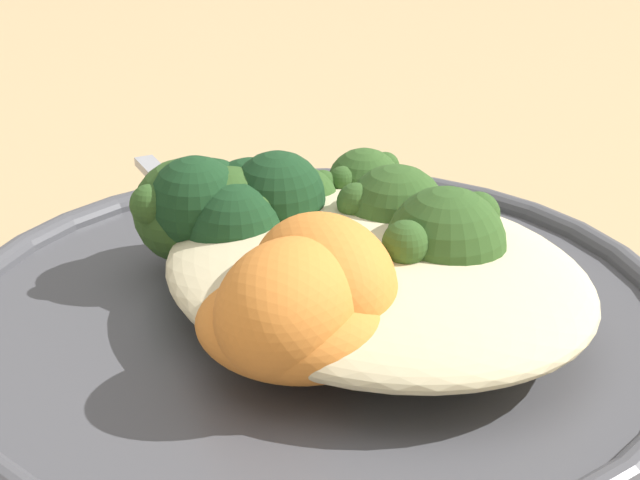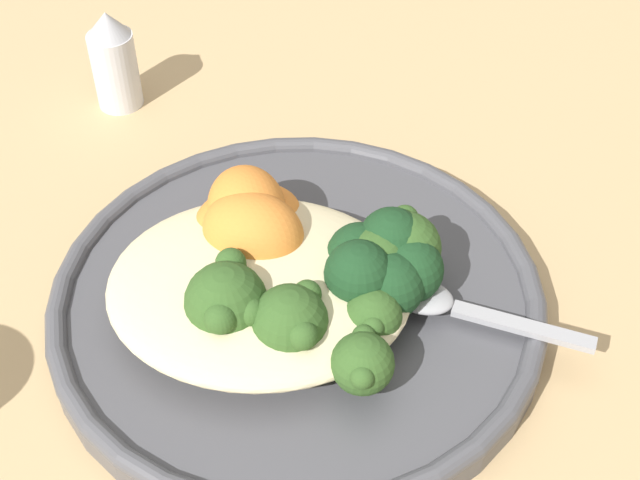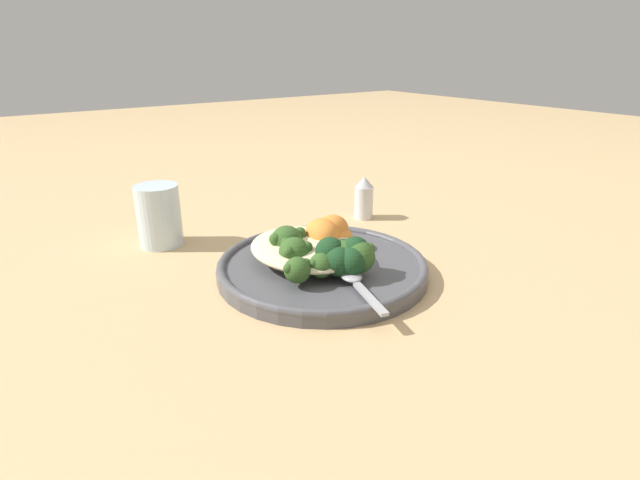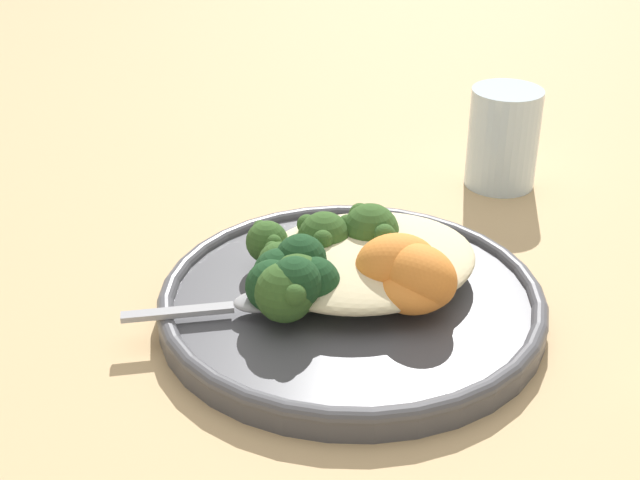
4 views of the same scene
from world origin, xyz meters
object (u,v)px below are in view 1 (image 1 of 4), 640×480
Objects in this scene: broccoli_stalk_4 at (240,228)px; broccoli_stalk_3 at (299,222)px; sweet_potato_chunk_0 at (323,282)px; quinoa_mound at (377,278)px; broccoli_stalk_0 at (427,252)px; sweet_potato_chunk_2 at (290,309)px; plate at (313,324)px; kale_tuft at (234,208)px; broccoli_stalk_5 at (199,222)px; broccoli_stalk_2 at (352,206)px; sweet_potato_chunk_1 at (293,327)px; spoon at (201,214)px; broccoli_stalk_1 at (380,227)px.

broccoli_stalk_3 is at bearing -81.38° from broccoli_stalk_4.
quinoa_mound is at bearing -82.49° from sweet_potato_chunk_0.
broccoli_stalk_0 is 0.06m from broccoli_stalk_3.
sweet_potato_chunk_2 reaches higher than broccoli_stalk_4.
plate is 0.06m from kale_tuft.
plate is 0.05m from broccoli_stalk_0.
broccoli_stalk_4 is at bearing -26.65° from sweet_potato_chunk_2.
plate is 3.63× the size of broccoli_stalk_3.
broccoli_stalk_2 is at bearing -107.44° from broccoli_stalk_5.
broccoli_stalk_3 is 0.03m from broccoli_stalk_4.
spoon is (0.11, -0.05, -0.01)m from sweet_potato_chunk_1.
sweet_potato_chunk_2 is at bearing 153.37° from kale_tuft.
quinoa_mound is 1.88× the size of broccoli_stalk_5.
plate is 2.94× the size of broccoli_stalk_0.
plate is at bearing -168.77° from broccoli_stalk_3.
spoon is at bearing 59.32° from broccoli_stalk_3.
kale_tuft reaches higher than sweet_potato_chunk_1.
broccoli_stalk_1 reaches higher than quinoa_mound.
kale_tuft reaches higher than spoon.
quinoa_mound is 2.15× the size of broccoli_stalk_3.
quinoa_mound is 0.05m from sweet_potato_chunk_1.
sweet_potato_chunk_0 is 0.02m from sweet_potato_chunk_2.
broccoli_stalk_5 is 1.49× the size of sweet_potato_chunk_0.
broccoli_stalk_2 is at bearing -54.37° from sweet_potato_chunk_1.
sweet_potato_chunk_1 is at bearing 130.40° from plate.
sweet_potato_chunk_1 reaches higher than plate.
sweet_potato_chunk_2 is (-0.01, 0.02, -0.00)m from sweet_potato_chunk_0.
plate is 4.33× the size of sweet_potato_chunk_1.
broccoli_stalk_0 is 1.08× the size of broccoli_stalk_5.
broccoli_stalk_0 is at bearing -94.78° from sweet_potato_chunk_0.
broccoli_stalk_3 is 0.87× the size of broccoli_stalk_5.
quinoa_mound is at bearing -153.48° from broccoli_stalk_2.
sweet_potato_chunk_0 reaches higher than quinoa_mound.
broccoli_stalk_1 is 1.10× the size of broccoli_stalk_4.
sweet_potato_chunk_1 reaches higher than spoon.
broccoli_stalk_5 is at bearing 151.58° from broccoli_stalk_0.
sweet_potato_chunk_0 is at bearing -156.07° from broccoli_stalk_1.
broccoli_stalk_2 is 0.09m from sweet_potato_chunk_0.
sweet_potato_chunk_1 is at bearing 154.15° from kale_tuft.
broccoli_stalk_3 is (0.05, -0.01, 0.00)m from quinoa_mound.
broccoli_stalk_5 is at bearing 135.62° from broccoli_stalk_2.
broccoli_stalk_1 is 0.91× the size of broccoli_stalk_2.
broccoli_stalk_5 is (0.05, 0.01, 0.03)m from plate.
spoon is at bearing -37.02° from broccoli_stalk_5.
broccoli_stalk_0 is 0.85× the size of spoon.
sweet_potato_chunk_2 reaches higher than quinoa_mound.
broccoli_stalk_5 reaches higher than broccoli_stalk_3.
plate is 0.06m from broccoli_stalk_5.
sweet_potato_chunk_1 is (-0.01, 0.02, -0.01)m from sweet_potato_chunk_0.
broccoli_stalk_1 is 0.09m from spoon.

